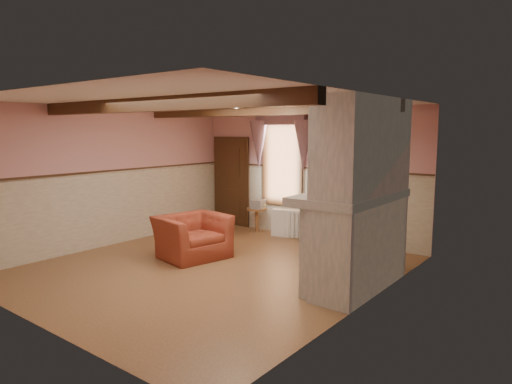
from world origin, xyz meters
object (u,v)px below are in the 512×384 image
Objects in this scene: side_table at (257,220)px; bowl at (354,189)px; mantel_clock at (370,182)px; radiator at (287,223)px; armchair at (192,236)px; oil_lamp at (357,182)px.

bowl reaches higher than side_table.
mantel_clock reaches higher than side_table.
radiator is at bearing 150.52° from mantel_clock.
armchair reaches higher than radiator.
armchair is 5.00× the size of mantel_clock.
armchair is at bearing -169.52° from oil_lamp.
armchair is 3.26m from oil_lamp.
side_table is at bearing 20.75° from armchair.
oil_lamp is (3.37, -1.89, 1.29)m from side_table.
armchair is 3.21m from bowl.
bowl is (2.52, -1.99, 1.17)m from radiator.
bowl is 1.34× the size of oil_lamp.
oil_lamp is at bearing -29.31° from side_table.
radiator is 3.14m from mantel_clock.
bowl is at bearing -54.36° from radiator.
side_table is 0.79× the size of radiator.
radiator is 2.92× the size of mantel_clock.
oil_lamp reaches higher than side_table.
mantel_clock is at bearing -45.56° from radiator.
armchair is at bearing -81.19° from side_table.
radiator is at bearing 141.72° from bowl.
mantel_clock is at bearing -22.92° from side_table.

